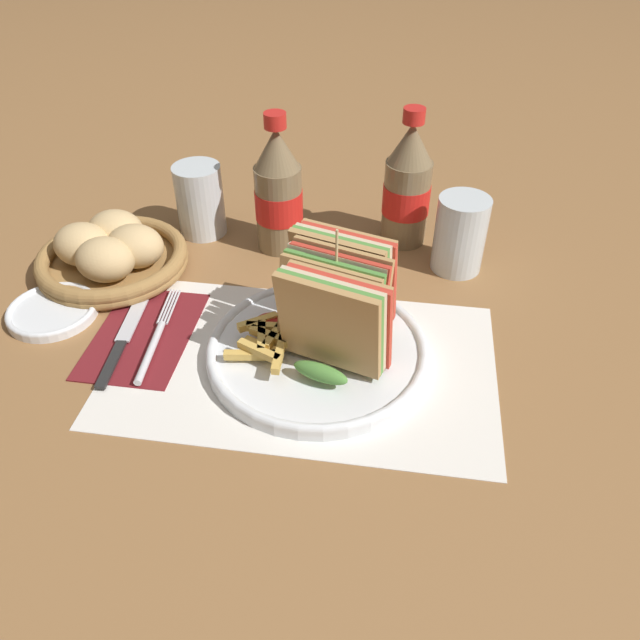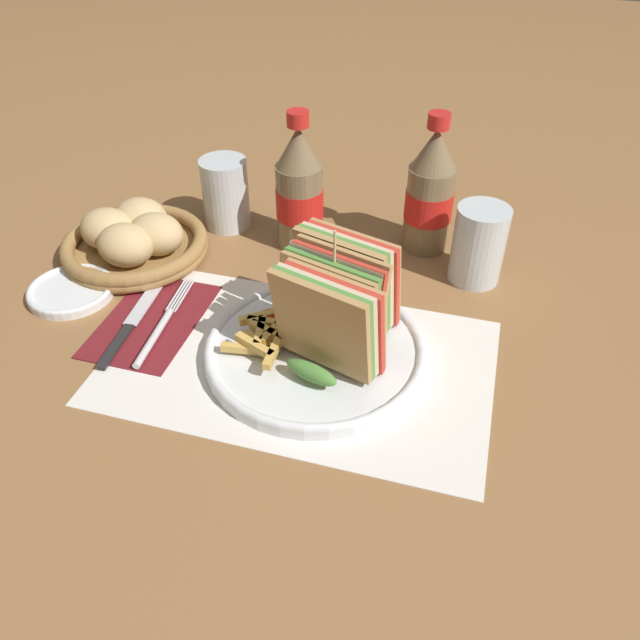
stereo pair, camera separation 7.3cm
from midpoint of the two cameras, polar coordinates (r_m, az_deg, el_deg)
ground_plane at (r=0.74m, az=-0.84°, el=-3.35°), size 4.00×4.00×0.00m
placemat at (r=0.73m, az=-4.49°, el=-4.06°), size 0.45×0.27×0.00m
plate_main at (r=0.73m, az=-3.08°, el=-2.90°), size 0.26×0.26×0.02m
club_sandwich at (r=0.70m, az=-1.45°, el=1.62°), size 0.13×0.18×0.15m
fries_pile at (r=0.72m, az=-7.69°, el=-1.92°), size 0.09×0.10×0.02m
ketchup_blob at (r=0.75m, az=-7.19°, el=-0.41°), size 0.04×0.04×0.02m
napkin at (r=0.81m, az=-18.38°, el=-1.43°), size 0.12×0.18×0.00m
fork at (r=0.78m, az=-17.51°, el=-2.03°), size 0.03×0.17×0.01m
knife at (r=0.81m, az=-19.80°, el=-1.18°), size 0.03×0.20×0.00m
coke_bottle_near at (r=0.89m, az=-6.20°, el=11.40°), size 0.07×0.07×0.20m
coke_bottle_far at (r=0.91m, az=5.67°, el=11.91°), size 0.07×0.07×0.20m
glass_near at (r=0.87m, az=10.30°, el=7.23°), size 0.07×0.07×0.11m
glass_far at (r=0.96m, az=-13.09°, el=10.56°), size 0.07×0.07×0.11m
bread_basket at (r=0.92m, az=-20.68°, el=5.52°), size 0.21×0.21×0.07m
side_saucer at (r=0.88m, az=-25.50°, el=0.68°), size 0.11×0.11×0.01m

